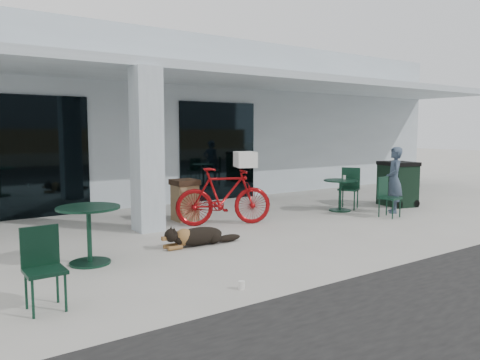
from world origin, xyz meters
TOP-DOWN VIEW (x-y plane):
  - ground at (0.00, 0.00)m, footprint 80.00×80.00m
  - building at (0.00, 8.50)m, footprint 22.00×7.00m
  - storefront_glass_left at (-3.20, 4.98)m, footprint 2.80×0.06m
  - storefront_glass_right at (1.80, 4.98)m, footprint 2.40×0.06m
  - column at (-1.50, 2.30)m, footprint 0.50×0.50m
  - overhang at (0.00, 3.60)m, footprint 22.00×2.80m
  - bicycle at (-0.02, 1.90)m, footprint 2.04×1.25m
  - laundry_basket at (0.40, 1.73)m, footprint 0.56×0.64m
  - dog at (-1.31, 0.70)m, footprint 1.07×0.38m
  - cup_near_dog at (-1.97, -1.50)m, footprint 0.10×0.10m
  - cafe_table_near at (-3.14, 0.66)m, footprint 1.18×1.18m
  - cafe_chair_near at (-4.08, -0.84)m, footprint 0.41×0.45m
  - cafe_table_far at (3.20, 1.72)m, footprint 1.02×1.02m
  - cafe_chair_far_a at (3.49, 0.50)m, footprint 0.47×0.50m
  - cafe_chair_far_b at (3.59, 1.80)m, footprint 0.66×0.64m
  - person at (4.05, 0.83)m, footprint 0.66×0.67m
  - cup_on_table at (3.38, 1.76)m, footprint 0.09×0.09m
  - trash_receptacle at (-0.43, 2.80)m, footprint 0.53×0.53m
  - wheeled_bin at (5.00, 1.42)m, footprint 0.89×1.03m

SIDE VIEW (x-z plane):
  - ground at x=0.00m, z-range 0.00..0.00m
  - cup_near_dog at x=-1.97m, z-range 0.00..0.10m
  - dog at x=-1.31m, z-range 0.00..0.36m
  - cafe_table_far at x=3.20m, z-range 0.00..0.75m
  - cafe_table_near at x=-3.14m, z-range 0.00..0.84m
  - trash_receptacle at x=-0.43m, z-range 0.00..0.89m
  - cafe_chair_near at x=-4.08m, z-range 0.00..0.89m
  - cafe_chair_far_a at x=3.49m, z-range 0.00..0.90m
  - cafe_chair_far_b at x=3.59m, z-range 0.00..1.01m
  - wheeled_bin at x=5.00m, z-range 0.00..1.14m
  - bicycle at x=-0.02m, z-range 0.00..1.18m
  - person at x=4.05m, z-range 0.00..1.55m
  - cup_on_table at x=3.38m, z-range 0.75..0.85m
  - laundry_basket at x=0.40m, z-range 1.18..1.50m
  - storefront_glass_left at x=-3.20m, z-range 0.00..2.70m
  - storefront_glass_right at x=1.80m, z-range 0.00..2.70m
  - column at x=-1.50m, z-range 0.00..3.12m
  - building at x=0.00m, z-range 0.00..4.50m
  - overhang at x=0.00m, z-range 3.12..3.30m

